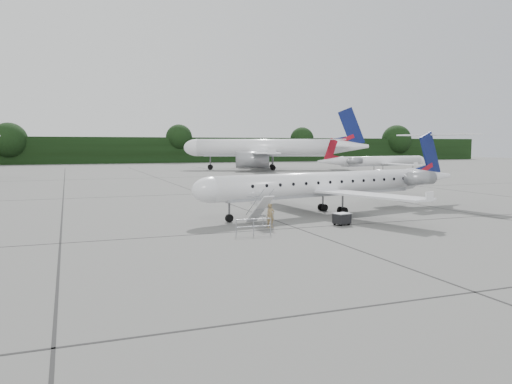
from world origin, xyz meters
name	(u,v)px	position (x,y,z in m)	size (l,w,h in m)	color
ground	(398,228)	(0.00, 0.00, 0.00)	(320.00, 320.00, 0.00)	slate
treeline	(138,150)	(0.00, 130.00, 4.00)	(260.00, 4.00, 8.00)	black
main_regional_jet	(324,172)	(-1.29, 7.97, 3.34)	(26.04, 18.75, 6.68)	white
airstair	(260,210)	(-8.25, 4.32, 1.05)	(0.85, 2.33, 2.09)	white
passenger	(270,216)	(-7.98, 3.03, 0.81)	(0.59, 0.39, 1.62)	olive
safety_railing	(254,227)	(-10.05, 0.71, 0.50)	(2.20, 0.08, 1.00)	gray
baggage_cart	(342,219)	(-2.97, 2.26, 0.45)	(1.03, 0.84, 0.90)	black
bg_narrowbody	(264,139)	(20.82, 76.69, 6.89)	(38.37, 27.63, 13.78)	white
bg_regional_right	(382,156)	(37.33, 55.39, 3.37)	(25.72, 18.52, 6.75)	white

